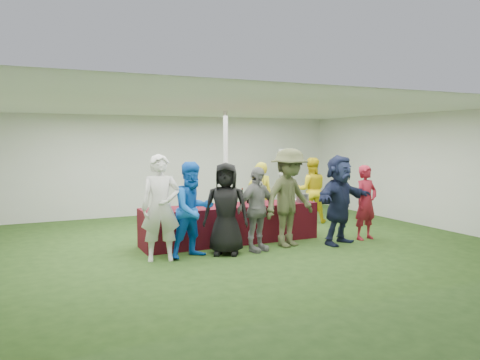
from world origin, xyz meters
name	(u,v)px	position (x,y,z in m)	size (l,w,h in m)	color
ground	(227,242)	(0.00, 0.00, 0.00)	(60.00, 60.00, 0.00)	#284719
tent	(226,171)	(0.50, 1.20, 1.35)	(10.00, 10.00, 10.00)	white
serving_table	(231,224)	(0.06, -0.08, 0.38)	(3.60, 0.80, 0.75)	#530E13
wine_bottles	(253,197)	(0.63, 0.04, 0.87)	(0.57, 0.12, 0.32)	black
wine_glasses	(215,203)	(-0.38, -0.35, 0.86)	(2.69, 0.10, 0.16)	silver
water_bottle	(232,199)	(0.12, 0.00, 0.85)	(0.07, 0.07, 0.23)	silver
bar_towel	(293,200)	(1.55, -0.03, 0.77)	(0.25, 0.18, 0.03)	white
dump_bucket	(302,198)	(1.60, -0.30, 0.84)	(0.27, 0.27, 0.18)	slate
wine_list_sign	(286,167)	(2.92, 2.56, 1.32)	(0.50, 0.03, 1.80)	slate
staff_pourer	(260,196)	(1.24, 0.91, 0.77)	(0.57, 0.37, 1.55)	gold
staff_back	(311,190)	(2.78, 1.14, 0.81)	(0.78, 0.61, 1.61)	gold
customer_0	(161,208)	(-1.60, -0.86, 0.91)	(0.66, 0.43, 1.81)	silver
customer_1	(193,210)	(-1.02, -0.89, 0.84)	(0.82, 0.64, 1.68)	blue
customer_2	(226,209)	(-0.43, -0.94, 0.83)	(0.81, 0.53, 1.66)	black
customer_3	(257,209)	(0.18, -0.97, 0.78)	(0.92, 0.38, 1.57)	slate
customer_4	(289,198)	(0.93, -0.88, 0.95)	(1.22, 0.70, 1.89)	#434829
customer_5	(339,200)	(1.93, -1.12, 0.88)	(1.63, 0.52, 1.76)	#1A213F
customer_6	(366,202)	(2.70, -1.01, 0.77)	(0.56, 0.37, 1.54)	maroon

